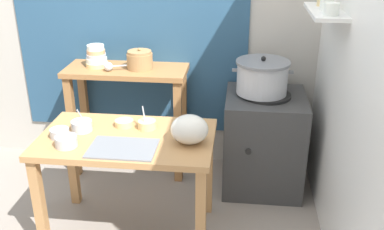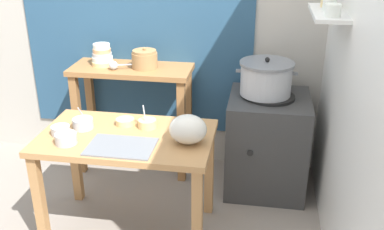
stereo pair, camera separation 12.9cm
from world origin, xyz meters
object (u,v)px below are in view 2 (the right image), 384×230
Objects in this scene: prep_table at (127,150)px; ladle at (115,65)px; steamer_pot at (266,78)px; clay_pot at (145,59)px; serving_tray at (121,147)px; prep_bowl_2 at (147,123)px; plastic_bag at (188,129)px; stove_block at (267,143)px; back_shelf_table at (132,93)px; prep_bowl_0 at (83,123)px; bowl_stack_enamel at (102,56)px; prep_bowl_3 at (66,138)px; prep_bowl_4 at (61,130)px; prep_bowl_1 at (125,121)px.

ladle is (-0.30, 0.74, 0.33)m from prep_table.
prep_table is at bearing -140.21° from steamer_pot.
clay_pot is 0.50× the size of serving_tray.
prep_table is 0.22m from prep_bowl_2.
clay_pot reaches higher than ladle.
prep_table is at bearing 174.08° from plastic_bag.
prep_bowl_2 is (-0.79, -0.57, 0.37)m from stove_block.
ladle reaches higher than serving_tray.
back_shelf_table reaches higher than serving_tray.
prep_bowl_0 is 0.42m from prep_bowl_2.
back_shelf_table is (-0.20, 0.82, 0.07)m from prep_table.
prep_bowl_3 is at bearing -83.44° from bowl_stack_enamel.
prep_bowl_0 is (-1.16, -0.67, -0.15)m from steamer_pot.
prep_table is 0.90m from clay_pot.
prep_bowl_3 is at bearing -91.18° from ladle.
ladle is 0.76m from prep_bowl_2.
prep_table is 1.16m from stove_block.
back_shelf_table reaches higher than prep_bowl_2.
prep_bowl_2 reaches higher than prep_bowl_4.
ladle is 0.68× the size of serving_tray.
ladle is (-1.20, 0.05, 0.55)m from stove_block.
bowl_stack_enamel is 0.83m from prep_bowl_1.
steamer_pot is (-0.04, 0.02, 0.52)m from stove_block.
ladle is (-0.22, -0.08, -0.04)m from clay_pot.
bowl_stack_enamel is at bearing 96.56° from prep_bowl_3.
prep_bowl_0 is (0.14, -0.79, -0.22)m from bowl_stack_enamel.
back_shelf_table is 0.29m from ladle.
prep_bowl_4 is at bearing -103.13° from back_shelf_table.
bowl_stack_enamel is at bearing 91.99° from prep_bowl_4.
serving_tray is 3.24× the size of prep_bowl_1.
prep_bowl_3 reaches higher than serving_tray.
bowl_stack_enamel is 1.49× the size of prep_bowl_4.
steamer_pot is 1.23m from serving_tray.
prep_table is at bearing -69.65° from prep_bowl_1.
prep_bowl_2 reaches higher than prep_bowl_3.
steamer_pot reaches higher than prep_bowl_0.
steamer_pot is at bearing -5.63° from bowl_stack_enamel.
back_shelf_table is 1.07m from plastic_bag.
steamer_pot is 0.97m from prep_bowl_2.
bowl_stack_enamel is (-0.35, 0.02, 0.01)m from clay_pot.
plastic_bag is at bearing -46.27° from bowl_stack_enamel.
clay_pot reaches higher than prep_bowl_3.
serving_tray reaches higher than prep_table.
prep_bowl_2 reaches higher than serving_tray.
steamer_pot is 3.38× the size of prep_bowl_3.
prep_bowl_0 is at bearing 172.78° from plastic_bag.
prep_bowl_3 is (-0.43, -0.30, 0.00)m from prep_bowl_2.
clay_pot is 1.71× the size of prep_bowl_4.
prep_table is 0.21m from prep_bowl_1.
plastic_bag is 0.72m from prep_bowl_0.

